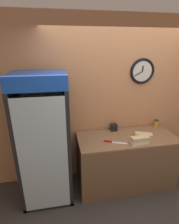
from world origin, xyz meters
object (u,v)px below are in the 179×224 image
at_px(beverage_cooler, 44,134).
at_px(sandwich_stack_bottom, 140,142).
at_px(condiment_jar, 156,123).
at_px(napkin_dispenser, 114,127).
at_px(sandwich_stack_middle, 140,139).
at_px(sandwich_flat_left, 144,135).
at_px(chefs_knife, 112,142).

distance_m(beverage_cooler, sandwich_stack_bottom, 1.40).
distance_m(condiment_jar, napkin_dispenser, 0.79).
xyz_separation_m(sandwich_stack_middle, condiment_jar, (0.55, 0.49, -0.02)).
bearing_deg(sandwich_flat_left, sandwich_stack_bottom, -129.68).
height_order(sandwich_stack_bottom, napkin_dispenser, napkin_dispenser).
height_order(sandwich_stack_bottom, chefs_knife, sandwich_stack_bottom).
bearing_deg(beverage_cooler, sandwich_stack_bottom, -10.85).
height_order(sandwich_stack_bottom, condiment_jar, condiment_jar).
distance_m(beverage_cooler, sandwich_stack_middle, 1.40).
bearing_deg(beverage_cooler, sandwich_stack_middle, -10.85).
bearing_deg(sandwich_flat_left, sandwich_stack_middle, -129.68).
relative_size(chefs_knife, napkin_dispenser, 2.82).
bearing_deg(chefs_knife, sandwich_flat_left, 7.75).
bearing_deg(napkin_dispenser, chefs_knife, -110.79).
distance_m(sandwich_stack_bottom, sandwich_stack_middle, 0.06).
xyz_separation_m(sandwich_stack_middle, sandwich_flat_left, (0.16, 0.19, -0.06)).
height_order(sandwich_stack_bottom, sandwich_stack_middle, sandwich_stack_middle).
bearing_deg(sandwich_stack_bottom, chefs_knife, 163.37).
distance_m(chefs_knife, napkin_dispenser, 0.41).
distance_m(sandwich_flat_left, chefs_knife, 0.55).
bearing_deg(sandwich_flat_left, beverage_cooler, 177.24).
relative_size(sandwich_stack_bottom, napkin_dispenser, 2.31).
relative_size(chefs_knife, condiment_jar, 2.61).
bearing_deg(napkin_dispenser, sandwich_stack_middle, -63.63).
height_order(beverage_cooler, napkin_dispenser, beverage_cooler).
relative_size(beverage_cooler, sandwich_flat_left, 6.75).
bearing_deg(sandwich_flat_left, napkin_dispenser, 142.99).
height_order(beverage_cooler, condiment_jar, beverage_cooler).
bearing_deg(condiment_jar, sandwich_stack_middle, -137.89).
xyz_separation_m(beverage_cooler, chefs_knife, (0.99, -0.15, -0.16)).
distance_m(sandwich_stack_bottom, condiment_jar, 0.74).
xyz_separation_m(chefs_knife, condiment_jar, (0.93, 0.38, 0.06)).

